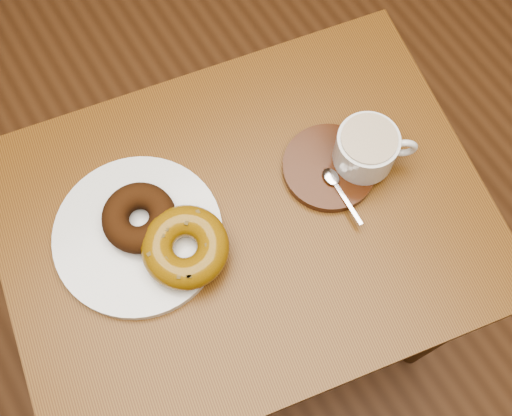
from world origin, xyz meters
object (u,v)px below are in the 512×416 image
donut_plate (138,235)px  saucer (329,167)px  cafe_table (246,242)px  coffee_cup (367,148)px

donut_plate → saucer: size_ratio=1.73×
cafe_table → donut_plate: bearing=168.5°
donut_plate → coffee_cup: coffee_cup is taller
cafe_table → coffee_cup: (0.20, -0.02, 0.16)m
donut_plate → saucer: same height
cafe_table → saucer: size_ratio=5.65×
cafe_table → saucer: (0.15, 0.00, 0.12)m
cafe_table → coffee_cup: coffee_cup is taller
cafe_table → donut_plate: 0.20m
coffee_cup → saucer: bearing=-166.0°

